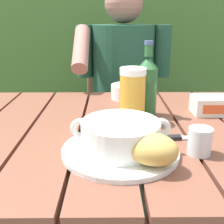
# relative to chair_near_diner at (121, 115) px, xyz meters

# --- Properties ---
(dining_table) EXTENTS (1.34, 0.81, 0.75)m
(dining_table) POSITION_rel_chair_near_diner_xyz_m (-0.08, -0.84, 0.16)
(dining_table) COLOR brown
(dining_table) RESTS_ON ground_plane
(chair_near_diner) EXTENTS (0.43, 0.43, 1.01)m
(chair_near_diner) POSITION_rel_chair_near_diner_xyz_m (0.00, 0.00, 0.00)
(chair_near_diner) COLOR brown
(chair_near_diner) RESTS_ON ground_plane
(person_eating) EXTENTS (0.48, 0.47, 1.24)m
(person_eating) POSITION_rel_chair_near_diner_xyz_m (-0.00, -0.20, 0.24)
(person_eating) COLOR #204B36
(person_eating) RESTS_ON ground_plane
(serving_plate) EXTENTS (0.28, 0.28, 0.01)m
(serving_plate) POSITION_rel_chair_near_diner_xyz_m (-0.05, -1.02, 0.27)
(serving_plate) COLOR white
(serving_plate) RESTS_ON dining_table
(soup_bowl) EXTENTS (0.24, 0.19, 0.08)m
(soup_bowl) POSITION_rel_chair_near_diner_xyz_m (-0.05, -1.02, 0.31)
(soup_bowl) COLOR white
(soup_bowl) RESTS_ON serving_plate
(bread_roll) EXTENTS (0.14, 0.12, 0.07)m
(bread_roll) POSITION_rel_chair_near_diner_xyz_m (0.02, -1.09, 0.31)
(bread_roll) COLOR tan
(bread_roll) RESTS_ON serving_plate
(beer_glass) EXTENTS (0.08, 0.08, 0.17)m
(beer_glass) POSITION_rel_chair_near_diner_xyz_m (-0.00, -0.80, 0.35)
(beer_glass) COLOR gold
(beer_glass) RESTS_ON dining_table
(beer_bottle) EXTENTS (0.07, 0.07, 0.24)m
(beer_bottle) POSITION_rel_chair_near_diner_xyz_m (0.05, -0.74, 0.36)
(beer_bottle) COLOR #296030
(beer_bottle) RESTS_ON dining_table
(water_glass_small) EXTENTS (0.06, 0.06, 0.07)m
(water_glass_small) POSITION_rel_chair_near_diner_xyz_m (0.14, -1.02, 0.29)
(water_glass_small) COLOR silver
(water_glass_small) RESTS_ON dining_table
(butter_tub) EXTENTS (0.13, 0.10, 0.06)m
(butter_tub) POSITION_rel_chair_near_diner_xyz_m (0.28, -0.73, 0.29)
(butter_tub) COLOR white
(butter_tub) RESTS_ON dining_table
(table_knife) EXTENTS (0.14, 0.03, 0.01)m
(table_knife) POSITION_rel_chair_near_diner_xyz_m (0.12, -0.94, 0.26)
(table_knife) COLOR silver
(table_knife) RESTS_ON dining_table
(diner_bowl) EXTENTS (0.13, 0.13, 0.06)m
(diner_bowl) POSITION_rel_chair_near_diner_xyz_m (0.00, -0.53, 0.29)
(diner_bowl) COLOR white
(diner_bowl) RESTS_ON dining_table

